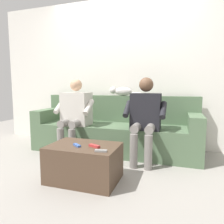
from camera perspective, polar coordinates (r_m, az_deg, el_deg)
name	(u,v)px	position (r m, az deg, el deg)	size (l,w,h in m)	color
ground_plane	(98,167)	(2.68, -3.97, -14.93)	(8.00, 8.00, 0.00)	gray
back_wall	(122,73)	(3.59, 2.83, 10.79)	(4.71, 0.06, 2.48)	silver
couch	(115,132)	(3.24, 0.72, -5.61)	(2.53, 0.72, 0.86)	#516B4C
coffee_table	(84,163)	(2.28, -7.75, -13.76)	(0.74, 0.50, 0.39)	#4C3828
person_left_seated	(145,115)	(2.74, 9.16, -0.76)	(0.54, 0.50, 1.13)	black
person_right_seated	(75,112)	(3.11, -10.24, 0.11)	(0.56, 0.52, 1.12)	beige
cat_on_backrest	(121,91)	(3.39, 2.47, 5.83)	(0.53, 0.12, 0.15)	silver
remote_blue	(77,145)	(2.19, -9.72, -9.10)	(0.11, 0.04, 0.02)	#3860B7
remote_red	(94,146)	(2.14, -4.94, -9.38)	(0.13, 0.04, 0.02)	#B73333
remote_gray	(101,151)	(1.99, -3.13, -10.72)	(0.11, 0.04, 0.02)	gray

